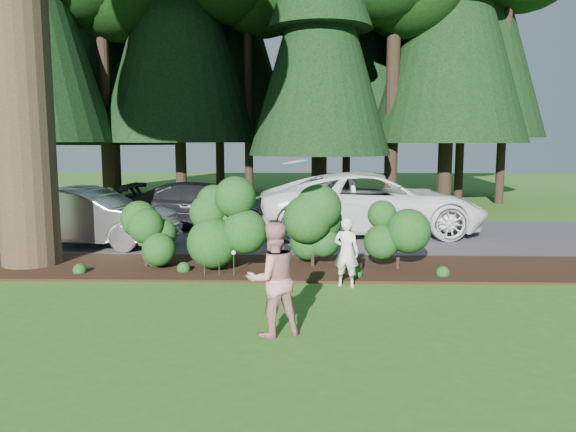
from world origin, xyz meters
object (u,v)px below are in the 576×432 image
Objects in this scene: child at (346,252)px; adult at (273,279)px; car_white_suv at (372,203)px; car_silver_wagon at (87,217)px; frisbee at (296,161)px; car_dark_suv at (205,206)px.

child is 0.82× the size of adult.
car_white_suv is at bearing -82.30° from child.
car_silver_wagon is at bearing -73.94° from adult.
car_silver_wagon is at bearing 144.23° from frisbee.
adult is 3.06m from frisbee.
car_dark_suv reaches higher than child.
frisbee reaches higher than car_white_suv.
car_dark_suv is 9.88m from adult.
car_dark_suv is at bearing -33.17° from car_silver_wagon.
car_dark_suv is at bearing 76.68° from car_white_suv.
child is 2.98m from adult.
car_silver_wagon is at bearing 141.94° from car_dark_suv.
child is at bearing -147.90° from car_dark_suv.
adult is at bearing 84.53° from child.
car_white_suv is at bearing -97.49° from car_dark_suv.
frisbee is (-2.15, -6.01, 1.44)m from car_white_suv.
car_silver_wagon is 7.48m from child.
car_dark_suv is 3.04× the size of adult.
car_silver_wagon is 0.93× the size of car_dark_suv.
adult is (-1.24, -2.71, 0.15)m from child.
car_white_suv is at bearing -67.22° from car_silver_wagon.
adult is at bearing -96.06° from frisbee.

